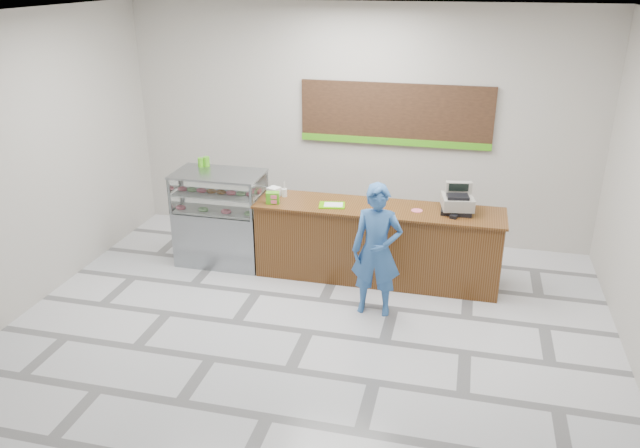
% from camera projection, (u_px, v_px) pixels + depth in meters
% --- Properties ---
extents(floor, '(7.00, 7.00, 0.00)m').
position_uv_depth(floor, '(308.00, 332.00, 7.25)').
color(floor, silver).
rests_on(floor, ground).
extents(back_wall, '(7.00, 0.00, 7.00)m').
position_uv_depth(back_wall, '(358.00, 125.00, 9.27)').
color(back_wall, beige).
rests_on(back_wall, floor).
extents(ceiling, '(7.00, 7.00, 0.00)m').
position_uv_depth(ceiling, '(306.00, 16.00, 5.91)').
color(ceiling, silver).
rests_on(ceiling, back_wall).
extents(sales_counter, '(3.26, 0.76, 1.03)m').
position_uv_depth(sales_counter, '(377.00, 243.00, 8.32)').
color(sales_counter, brown).
rests_on(sales_counter, floor).
extents(display_case, '(1.22, 0.72, 1.33)m').
position_uv_depth(display_case, '(221.00, 217.00, 8.75)').
color(display_case, gray).
rests_on(display_case, floor).
extents(menu_board, '(2.80, 0.06, 0.90)m').
position_uv_depth(menu_board, '(395.00, 116.00, 9.05)').
color(menu_board, black).
rests_on(menu_board, back_wall).
extents(cash_register, '(0.45, 0.47, 0.37)m').
position_uv_depth(cash_register, '(457.00, 201.00, 7.93)').
color(cash_register, black).
rests_on(cash_register, sales_counter).
extents(card_terminal, '(0.13, 0.19, 0.04)m').
position_uv_depth(card_terminal, '(455.00, 215.00, 7.79)').
color(card_terminal, black).
rests_on(card_terminal, sales_counter).
extents(serving_tray, '(0.37, 0.30, 0.02)m').
position_uv_depth(serving_tray, '(332.00, 205.00, 8.17)').
color(serving_tray, '#59C700').
rests_on(serving_tray, sales_counter).
extents(napkin_box, '(0.19, 0.19, 0.13)m').
position_uv_depth(napkin_box, '(274.00, 192.00, 8.49)').
color(napkin_box, white).
rests_on(napkin_box, sales_counter).
extents(straw_cup, '(0.07, 0.07, 0.11)m').
position_uv_depth(straw_cup, '(284.00, 193.00, 8.49)').
color(straw_cup, silver).
rests_on(straw_cup, sales_counter).
extents(promo_box, '(0.20, 0.15, 0.15)m').
position_uv_depth(promo_box, '(273.00, 198.00, 8.23)').
color(promo_box, '#47A317').
rests_on(promo_box, sales_counter).
extents(donut_decal, '(0.15, 0.15, 0.00)m').
position_uv_depth(donut_decal, '(417.00, 210.00, 8.01)').
color(donut_decal, '#EF607B').
rests_on(donut_decal, sales_counter).
extents(green_cup_left, '(0.08, 0.08, 0.13)m').
position_uv_depth(green_cup_left, '(201.00, 162.00, 8.73)').
color(green_cup_left, '#47A317').
rests_on(green_cup_left, display_case).
extents(green_cup_right, '(0.09, 0.09, 0.14)m').
position_uv_depth(green_cup_right, '(206.00, 162.00, 8.75)').
color(green_cup_right, '#47A317').
rests_on(green_cup_right, display_case).
extents(customer, '(0.61, 0.40, 1.64)m').
position_uv_depth(customer, '(377.00, 250.00, 7.38)').
color(customer, '#3160A3').
rests_on(customer, floor).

